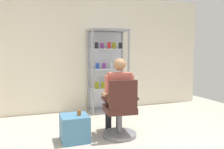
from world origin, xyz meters
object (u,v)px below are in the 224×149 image
object	(u,v)px
office_chair	(120,114)
seated_shopkeeper	(118,93)
storage_crate	(74,128)
tea_glass	(79,113)
display_cabinet_main	(107,70)

from	to	relation	value
office_chair	seated_shopkeeper	world-z (taller)	seated_shopkeeper
office_chair	seated_shopkeeper	bearing A→B (deg)	83.71
storage_crate	tea_glass	world-z (taller)	tea_glass
display_cabinet_main	office_chair	distance (m)	1.86
display_cabinet_main	office_chair	size ratio (longest dim) A/B	1.98
office_chair	tea_glass	xyz separation A→B (m)	(-0.66, 0.08, 0.06)
office_chair	tea_glass	distance (m)	0.66
seated_shopkeeper	tea_glass	bearing A→B (deg)	-172.99
seated_shopkeeper	storage_crate	world-z (taller)	seated_shopkeeper
storage_crate	tea_glass	distance (m)	0.26
office_chair	storage_crate	distance (m)	0.76
office_chair	tea_glass	world-z (taller)	office_chair
storage_crate	office_chair	bearing A→B (deg)	-9.03
storage_crate	tea_glass	xyz separation A→B (m)	(0.07, -0.04, 0.25)
seated_shopkeeper	storage_crate	size ratio (longest dim) A/B	2.98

